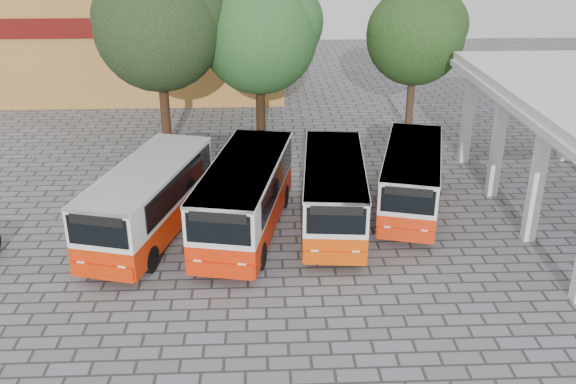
{
  "coord_description": "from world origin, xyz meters",
  "views": [
    {
      "loc": [
        -2.57,
        -20.13,
        11.85
      ],
      "look_at": [
        -1.53,
        3.46,
        1.5
      ],
      "focal_mm": 40.0,
      "sensor_mm": 36.0,
      "label": 1
    }
  ],
  "objects_px": {
    "bus_centre_right": "(334,190)",
    "bus_far_left": "(149,197)",
    "bus_centre_left": "(245,194)",
    "bus_far_right": "(412,176)"
  },
  "relations": [
    {
      "from": "bus_far_right",
      "to": "bus_far_left",
      "type": "bearing_deg",
      "value": -154.18
    },
    {
      "from": "bus_centre_right",
      "to": "bus_far_left",
      "type": "bearing_deg",
      "value": -170.08
    },
    {
      "from": "bus_centre_left",
      "to": "bus_far_right",
      "type": "height_order",
      "value": "bus_centre_left"
    },
    {
      "from": "bus_far_left",
      "to": "bus_centre_left",
      "type": "xyz_separation_m",
      "value": [
        3.73,
        0.08,
        0.04
      ]
    },
    {
      "from": "bus_far_left",
      "to": "bus_centre_left",
      "type": "distance_m",
      "value": 3.73
    },
    {
      "from": "bus_far_left",
      "to": "bus_centre_right",
      "type": "relative_size",
      "value": 1.08
    },
    {
      "from": "bus_far_right",
      "to": "bus_centre_right",
      "type": "bearing_deg",
      "value": -142.61
    },
    {
      "from": "bus_far_left",
      "to": "bus_centre_right",
      "type": "bearing_deg",
      "value": 19.8
    },
    {
      "from": "bus_far_left",
      "to": "bus_centre_right",
      "type": "height_order",
      "value": "bus_far_left"
    },
    {
      "from": "bus_centre_left",
      "to": "bus_far_right",
      "type": "xyz_separation_m",
      "value": [
        7.03,
        1.95,
        -0.16
      ]
    }
  ]
}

